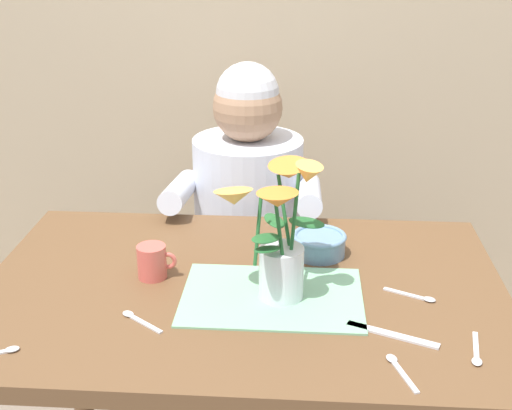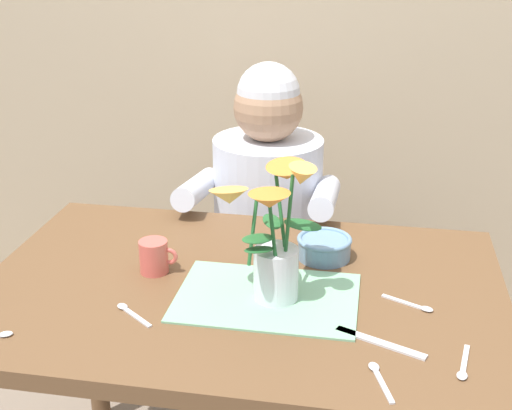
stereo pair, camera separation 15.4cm
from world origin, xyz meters
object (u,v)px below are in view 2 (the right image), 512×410
(seated_person, at_px, (267,240))
(ceramic_bowl, at_px, (324,247))
(flower_vase, at_px, (273,238))
(ceramic_mug, at_px, (154,257))
(dinner_knife, at_px, (380,343))

(seated_person, distance_m, ceramic_bowl, 0.53)
(seated_person, xyz_separation_m, flower_vase, (0.12, -0.66, 0.33))
(seated_person, height_order, ceramic_bowl, seated_person)
(seated_person, height_order, flower_vase, seated_person)
(flower_vase, distance_m, ceramic_bowl, 0.27)
(ceramic_mug, bearing_deg, ceramic_bowl, 20.53)
(ceramic_bowl, bearing_deg, ceramic_mug, -159.47)
(flower_vase, relative_size, ceramic_mug, 3.47)
(seated_person, relative_size, flower_vase, 3.52)
(ceramic_bowl, height_order, dinner_knife, ceramic_bowl)
(dinner_knife, bearing_deg, ceramic_mug, -178.85)
(flower_vase, bearing_deg, ceramic_mug, 165.84)
(seated_person, bearing_deg, flower_vase, -76.70)
(seated_person, xyz_separation_m, ceramic_bowl, (0.21, -0.44, 0.21))
(ceramic_bowl, height_order, ceramic_mug, ceramic_mug)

